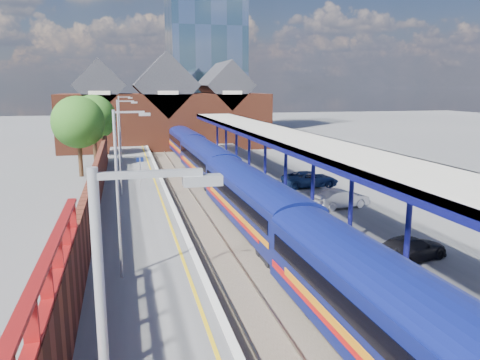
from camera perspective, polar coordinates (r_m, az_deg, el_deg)
The scene contains 22 objects.
ground at distance 44.52m, azimuth -5.78°, elevation -0.35°, with size 240.00×240.00×0.00m, color #5B5B5E.
ballast_bed at distance 34.90m, azimuth -3.40°, elevation -3.48°, with size 6.00×76.00×0.06m, color #473D33.
rails at distance 34.87m, azimuth -3.40°, elevation -3.34°, with size 4.51×76.00×0.14m.
left_platform at distance 34.24m, azimuth -12.50°, elevation -3.21°, with size 5.00×76.00×1.00m, color #565659.
right_platform at distance 36.32m, azimuth 5.94°, elevation -2.17°, with size 6.00×76.00×1.00m, color #565659.
coping_left at distance 34.24m, azimuth -8.61°, elevation -2.16°, with size 0.30×76.00×0.05m, color silver.
coping_right at distance 35.35m, azimuth 1.61°, elevation -1.61°, with size 0.30×76.00×0.05m, color silver.
yellow_line at distance 34.20m, azimuth -9.61°, elevation -2.24°, with size 0.14×76.00×0.01m, color yellow.
train at distance 37.12m, azimuth -1.88°, elevation 0.73°, with size 3.10×65.95×3.45m.
canopy at distance 37.20m, azimuth 4.32°, elevation 5.60°, with size 4.50×52.00×4.48m.
lamp_post_b at distance 19.58m, azimuth -14.34°, elevation -0.52°, with size 1.48×0.18×7.00m.
lamp_post_c at distance 35.41m, azimuth -14.30°, elevation 4.58°, with size 1.48×0.18×7.00m.
lamp_post_d at distance 51.34m, azimuth -14.29°, elevation 6.52°, with size 1.48×0.18×7.00m.
platform_sign at distance 37.72m, azimuth -12.07°, elevation 1.53°, with size 0.55×0.08×2.50m.
brick_wall at distance 27.56m, azimuth -17.68°, elevation -2.78°, with size 0.35×50.00×3.86m.
station_building at distance 71.54m, azimuth -9.15°, elevation 8.31°, with size 30.00×12.12×13.78m.
glass_tower at distance 95.27m, azimuth -4.35°, elevation 17.99°, with size 14.20×14.20×40.30m.
tree_near at distance 49.41m, azimuth -18.96°, elevation 6.52°, with size 5.20×5.20×8.10m.
tree_far at distance 57.30m, azimuth -17.31°, elevation 7.18°, with size 5.20×5.20×8.10m.
parked_car_silver at distance 31.77m, azimuth 12.28°, elevation -2.24°, with size 1.31×3.75×1.24m, color silver.
parked_car_dark at distance 23.19m, azimuth 20.08°, elevation -7.83°, with size 1.58×3.88×1.13m, color black.
parked_car_blue at distance 38.03m, azimuth 8.54°, elevation 0.11°, with size 2.09×4.54×1.26m, color navy.
Camera 1 is at (-6.15, -13.20, 8.84)m, focal length 35.00 mm.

